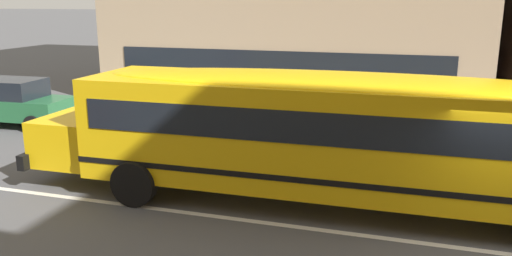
% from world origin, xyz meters
% --- Properties ---
extents(sidewalk_far, '(120.00, 3.00, 0.01)m').
position_xyz_m(sidewalk_far, '(0.00, 8.13, 0.01)').
color(sidewalk_far, gray).
rests_on(sidewalk_far, ground_plane).
extents(school_bus, '(12.88, 3.05, 2.87)m').
position_xyz_m(school_bus, '(-3.57, 1.33, 1.71)').
color(school_bus, yellow).
rests_on(school_bus, ground_plane).
extents(parked_car_green_by_hydrant, '(3.99, 2.05, 1.64)m').
position_xyz_m(parked_car_green_by_hydrant, '(-15.31, 5.33, 0.84)').
color(parked_car_green_by_hydrant, '#236038').
rests_on(parked_car_green_by_hydrant, ground_plane).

